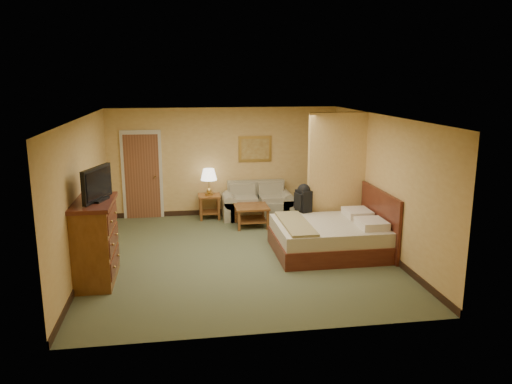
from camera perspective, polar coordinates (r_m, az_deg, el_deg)
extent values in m
plane|color=#505738|center=(9.52, -1.88, -7.23)|extent=(6.00, 6.00, 0.00)
plane|color=white|center=(8.96, -2.00, 8.58)|extent=(6.00, 6.00, 0.00)
cube|color=tan|center=(12.08, -3.66, 3.47)|extent=(5.50, 0.02, 2.60)
cube|color=tan|center=(9.24, -19.11, -0.15)|extent=(0.02, 6.00, 2.60)
cube|color=tan|center=(9.86, 14.14, 0.95)|extent=(0.02, 6.00, 2.60)
cube|color=tan|center=(10.50, 9.18, 1.90)|extent=(1.20, 0.15, 2.60)
cube|color=beige|center=(12.08, -12.88, 1.96)|extent=(0.94, 0.06, 2.10)
cube|color=brown|center=(12.08, -12.87, 1.71)|extent=(0.80, 0.04, 2.00)
cylinder|color=#B59142|center=(12.00, -11.46, 1.72)|extent=(0.04, 0.12, 0.04)
cube|color=black|center=(12.34, -3.57, -2.23)|extent=(5.50, 0.02, 0.12)
cube|color=#9C9476|center=(11.94, 0.22, -1.98)|extent=(1.39, 0.74, 0.42)
cube|color=#9C9476|center=(12.15, -0.02, 0.35)|extent=(1.39, 0.18, 0.44)
cube|color=#9C9476|center=(11.85, -3.10, -1.99)|extent=(0.30, 0.74, 0.47)
cube|color=#9C9476|center=(12.06, 3.48, -1.73)|extent=(0.30, 0.74, 0.47)
cube|color=brown|center=(11.86, -5.37, -0.44)|extent=(0.52, 0.52, 0.04)
cube|color=brown|center=(11.95, -5.33, -2.28)|extent=(0.44, 0.44, 0.03)
cube|color=brown|center=(11.72, -6.29, -2.07)|extent=(0.05, 0.05, 0.53)
cube|color=brown|center=(11.74, -4.27, -1.99)|extent=(0.05, 0.05, 0.53)
cube|color=brown|center=(12.12, -6.38, -1.57)|extent=(0.05, 0.05, 0.53)
cube|color=brown|center=(12.14, -4.43, -1.50)|extent=(0.05, 0.05, 0.53)
cylinder|color=#B59142|center=(11.85, -5.37, -0.24)|extent=(0.19, 0.19, 0.04)
cylinder|color=#B59142|center=(11.80, -5.40, 0.91)|extent=(0.03, 0.03, 0.32)
cone|color=white|center=(11.75, -5.42, 2.02)|extent=(0.38, 0.38, 0.26)
cube|color=brown|center=(11.19, -0.54, -1.69)|extent=(0.75, 0.75, 0.04)
cube|color=brown|center=(11.27, -0.53, -3.15)|extent=(0.64, 0.64, 0.03)
cube|color=brown|center=(10.91, -1.95, -3.36)|extent=(0.05, 0.05, 0.45)
cube|color=brown|center=(11.60, 0.80, -2.35)|extent=(0.05, 0.05, 0.45)
cube|color=#B78E3F|center=(12.11, -0.11, 4.95)|extent=(0.81, 0.03, 0.63)
cube|color=olive|center=(12.09, -0.10, 4.93)|extent=(0.67, 0.02, 0.49)
cube|color=brown|center=(8.56, -17.94, -5.60)|extent=(0.59, 1.19, 1.30)
cube|color=#4B1B11|center=(8.38, -18.26, -1.18)|extent=(0.67, 1.27, 0.06)
cube|color=black|center=(8.35, -17.61, -0.84)|extent=(0.33, 0.44, 0.03)
cube|color=black|center=(8.30, -17.73, 0.92)|extent=(0.34, 0.87, 0.54)
cube|color=#4B1B11|center=(9.72, 8.54, -5.91)|extent=(2.16, 1.73, 0.32)
cube|color=beige|center=(9.63, 8.59, -4.27)|extent=(2.09, 1.66, 0.26)
cube|color=#4B1B11|center=(9.92, 13.93, -3.17)|extent=(0.06, 1.83, 1.19)
cube|color=white|center=(9.45, 13.08, -3.57)|extent=(0.49, 0.59, 0.15)
cube|color=white|center=(10.13, 11.51, -2.39)|extent=(0.49, 0.59, 0.15)
cube|color=olive|center=(9.41, 4.53, -3.62)|extent=(0.49, 1.62, 0.05)
cube|color=black|center=(10.31, 5.47, -1.01)|extent=(0.32, 0.39, 0.45)
sphere|color=black|center=(10.26, 5.49, 0.21)|extent=(0.27, 0.27, 0.27)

